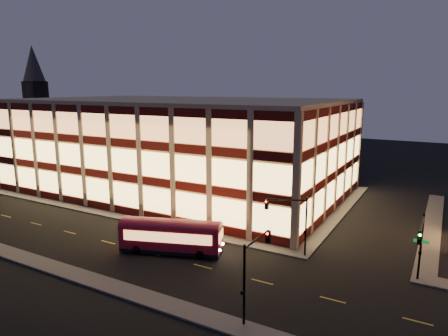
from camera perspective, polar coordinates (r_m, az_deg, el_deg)
The scene contains 12 objects.
ground at distance 51.77m, azimuth -14.60°, elevation -7.25°, with size 200.00×200.00×0.00m, color black.
sidewalk_office_south at distance 54.46m, azimuth -16.17°, elevation -6.32°, with size 54.00×2.00×0.15m, color #514F4C.
sidewalk_office_east at distance 55.61m, azimuth 16.21°, elevation -5.96°, with size 2.00×30.00×0.15m, color #514F4C.
sidewalk_tower_west at distance 54.39m, azimuth 27.62°, elevation -7.22°, with size 2.00×30.00×0.15m, color #514F4C.
sidewalk_near at distance 44.03m, azimuth -26.62°, elevation -11.40°, with size 100.00×2.00×0.15m, color #514F4C.
office_building at distance 64.62m, azimuth -6.38°, elevation 3.34°, with size 50.45×30.45×14.50m.
church_tower at distance 128.87m, azimuth -25.10°, elevation 7.13°, with size 5.00×5.00×18.00m, color #2D2621.
church_spire at distance 128.84m, azimuth -25.64°, elevation 13.33°, with size 6.00×6.00×10.00m, color #4C473F.
traffic_signal_far at distance 39.21m, azimuth 9.62°, elevation -6.77°, with size 3.79×1.87×6.00m.
traffic_signal_right at distance 36.41m, azimuth 26.29°, elevation -9.30°, with size 1.20×4.37×6.00m.
traffic_signal_near at distance 29.00m, azimuth 4.25°, elevation -13.31°, with size 0.32×4.45×6.00m.
trolley_bus at distance 40.65m, azimuth -7.58°, elevation -9.36°, with size 10.36×5.71×3.42m.
Camera 1 is at (34.59, -34.93, 16.24)m, focal length 32.00 mm.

